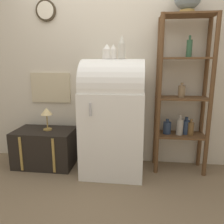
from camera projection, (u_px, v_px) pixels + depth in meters
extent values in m
plane|color=#7A664C|center=(111.00, 179.00, 2.56)|extent=(12.00, 12.00, 0.00)
cube|color=beige|center=(116.00, 62.00, 2.82)|extent=(7.00, 0.05, 2.70)
cylinder|color=#382D1E|center=(46.00, 11.00, 2.75)|extent=(0.26, 0.03, 0.26)
cylinder|color=beige|center=(45.00, 10.00, 2.74)|extent=(0.21, 0.01, 0.21)
cube|color=#C6B793|center=(51.00, 88.00, 2.97)|extent=(0.55, 0.02, 0.40)
cube|color=white|center=(113.00, 132.00, 2.67)|extent=(0.73, 0.64, 1.01)
cylinder|color=white|center=(113.00, 86.00, 2.55)|extent=(0.71, 0.61, 0.61)
cylinder|color=#B7B7BC|center=(90.00, 110.00, 2.29)|extent=(0.02, 0.02, 0.14)
cube|color=black|center=(45.00, 147.00, 2.89)|extent=(0.76, 0.47, 0.48)
cube|color=#AD8942|center=(21.00, 154.00, 2.68)|extent=(0.03, 0.01, 0.43)
cube|color=#AD8942|center=(54.00, 156.00, 2.63)|extent=(0.03, 0.01, 0.43)
cylinder|color=brown|center=(159.00, 99.00, 2.52)|extent=(0.05, 0.05, 1.86)
cylinder|color=brown|center=(211.00, 100.00, 2.45)|extent=(0.05, 0.05, 1.86)
cylinder|color=brown|center=(157.00, 95.00, 2.78)|extent=(0.05, 0.05, 1.86)
cylinder|color=brown|center=(204.00, 96.00, 2.71)|extent=(0.05, 0.05, 1.86)
cube|color=brown|center=(180.00, 135.00, 2.72)|extent=(0.60, 0.30, 0.02)
cube|color=brown|center=(182.00, 98.00, 2.62)|extent=(0.60, 0.30, 0.02)
cube|color=brown|center=(185.00, 58.00, 2.52)|extent=(0.60, 0.30, 0.02)
cube|color=brown|center=(188.00, 15.00, 2.41)|extent=(0.60, 0.30, 0.02)
cylinder|color=#7F6647|center=(182.00, 91.00, 2.60)|extent=(0.08, 0.08, 0.14)
cylinder|color=#7F6647|center=(182.00, 84.00, 2.58)|extent=(0.03, 0.03, 0.04)
cylinder|color=brown|center=(191.00, 129.00, 2.67)|extent=(0.07, 0.07, 0.16)
cylinder|color=brown|center=(191.00, 121.00, 2.64)|extent=(0.03, 0.03, 0.04)
cylinder|color=#9E998E|center=(180.00, 127.00, 2.69)|extent=(0.09, 0.09, 0.19)
cylinder|color=#9E998E|center=(180.00, 117.00, 2.66)|extent=(0.03, 0.03, 0.05)
cylinder|color=#23334C|center=(186.00, 127.00, 2.71)|extent=(0.10, 0.10, 0.17)
cylinder|color=#23334C|center=(187.00, 119.00, 2.69)|extent=(0.04, 0.04, 0.04)
cylinder|color=#23334C|center=(167.00, 128.00, 2.73)|extent=(0.10, 0.10, 0.15)
cylinder|color=#23334C|center=(167.00, 121.00, 2.71)|extent=(0.04, 0.04, 0.04)
cylinder|color=#335B3D|center=(189.00, 49.00, 2.50)|extent=(0.06, 0.06, 0.19)
cylinder|color=#335B3D|center=(190.00, 38.00, 2.48)|extent=(0.03, 0.03, 0.05)
cylinder|color=#AD8942|center=(187.00, 12.00, 2.40)|extent=(0.16, 0.16, 0.04)
cylinder|color=white|center=(107.00, 54.00, 2.49)|extent=(0.11, 0.11, 0.11)
cone|color=white|center=(107.00, 47.00, 2.47)|extent=(0.09, 0.09, 0.06)
cylinder|color=white|center=(113.00, 54.00, 2.48)|extent=(0.07, 0.07, 0.11)
cone|color=white|center=(113.00, 47.00, 2.46)|extent=(0.06, 0.06, 0.06)
cylinder|color=beige|center=(122.00, 51.00, 2.45)|extent=(0.08, 0.08, 0.17)
cone|color=beige|center=(122.00, 39.00, 2.43)|extent=(0.07, 0.07, 0.09)
cylinder|color=#AD8942|center=(48.00, 129.00, 2.84)|extent=(0.11, 0.11, 0.02)
cylinder|color=#AD8942|center=(47.00, 122.00, 2.82)|extent=(0.02, 0.02, 0.19)
cone|color=#DBC184|center=(46.00, 111.00, 2.79)|extent=(0.15, 0.15, 0.09)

